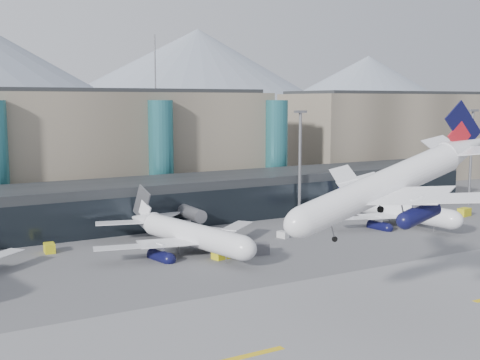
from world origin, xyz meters
The scene contains 19 objects.
ground centered at (0.00, 0.00, 0.00)m, with size 900.00×900.00×0.00m, color #515154.
runway_strip centered at (0.00, -15.00, 0.02)m, with size 400.00×40.00×0.04m, color slate.
runway_markings centered at (0.00, -15.00, 0.05)m, with size 128.00×1.00×0.02m.
concourse centered at (-0.02, 57.73, 4.97)m, with size 170.00×27.00×10.00m.
terminal_main centered at (-25.00, 90.00, 15.44)m, with size 130.00×30.00×31.00m.
terminal_east centered at (95.00, 90.00, 15.44)m, with size 70.00×30.00×31.00m.
teal_towers centered at (-14.99, 74.01, 14.01)m, with size 116.40×19.40×46.00m.
mountain_ridge centered at (15.97, 380.00, 45.74)m, with size 910.00×400.00×110.00m.
lightmast_mid centered at (30.00, 48.00, 14.42)m, with size 3.00×1.20×25.60m.
lightmast_right centered at (80.00, 40.00, 14.42)m, with size 3.00×1.20×25.60m.
hero_jet centered at (2.96, -12.90, 18.65)m, with size 33.26×33.87×10.93m.
jet_parked_mid centered at (-7.78, 32.52, 4.67)m, with size 37.39×38.39×12.34m.
jet_parked_right centered at (43.75, 32.49, 4.51)m, with size 36.70×36.76×11.93m.
veh_b centered at (-30.02, 42.27, 0.86)m, with size 2.97×1.82×1.71m, color gold.
veh_c centered at (2.99, 22.17, 1.07)m, with size 3.84×2.03×2.13m, color #49484D.
veh_d centered at (41.40, 46.00, 0.89)m, with size 3.10×1.66×1.77m, color silver.
veh_e centered at (65.62, 29.21, 0.98)m, with size 3.45×1.95×1.95m, color gold.
veh_g centered at (14.31, 31.21, 0.67)m, with size 2.30×1.34×1.34m, color silver.
veh_h centered at (-3.78, 23.01, 1.10)m, with size 3.98×2.09×2.20m, color gold.
Camera 1 is at (-52.10, -69.67, 28.01)m, focal length 45.00 mm.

